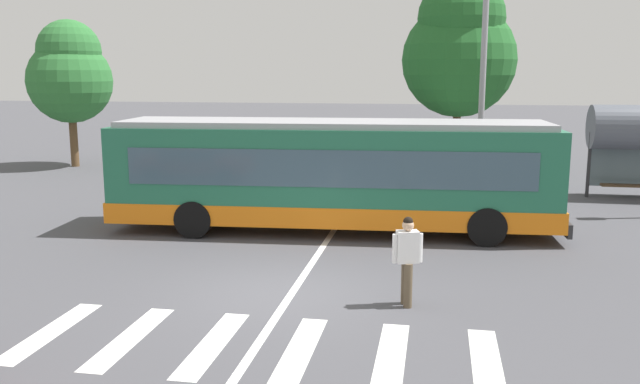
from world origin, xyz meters
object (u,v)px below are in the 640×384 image
at_px(background_tree_right, 460,48).
at_px(parked_car_charcoal, 366,160).
at_px(background_tree_left, 70,73).
at_px(parked_car_white, 433,160).
at_px(pedestrian_crossing_street, 407,256).
at_px(city_transit_bus, 332,174).
at_px(twin_arm_street_lamp, 484,44).
at_px(parked_car_teal, 306,158).

bearing_deg(background_tree_right, parked_car_charcoal, -133.68).
bearing_deg(background_tree_left, parked_car_white, -1.90).
bearing_deg(pedestrian_crossing_street, city_transit_bus, 112.43).
bearing_deg(parked_car_charcoal, pedestrian_crossing_street, -80.88).
distance_m(city_transit_bus, parked_car_white, 10.28).
distance_m(pedestrian_crossing_street, background_tree_right, 19.62).
xyz_separation_m(twin_arm_street_lamp, background_tree_left, (-18.08, 5.27, -0.94)).
xyz_separation_m(parked_car_teal, parked_car_white, (5.32, 0.47, 0.00)).
height_order(parked_car_teal, background_tree_left, background_tree_left).
height_order(pedestrian_crossing_street, background_tree_right, background_tree_right).
height_order(pedestrian_crossing_street, twin_arm_street_lamp, twin_arm_street_lamp).
bearing_deg(pedestrian_crossing_street, background_tree_left, 135.17).
relative_size(city_transit_bus, background_tree_left, 1.84).
bearing_deg(background_tree_left, parked_car_charcoal, -4.02).
bearing_deg(pedestrian_crossing_street, parked_car_teal, 108.26).
xyz_separation_m(city_transit_bus, background_tree_left, (-13.85, 10.44, 2.74)).
xyz_separation_m(twin_arm_street_lamp, background_tree_right, (-0.56, 8.25, 0.16)).
height_order(parked_car_white, twin_arm_street_lamp, twin_arm_street_lamp).
distance_m(city_transit_bus, twin_arm_street_lamp, 7.63).
bearing_deg(background_tree_right, twin_arm_street_lamp, -86.11).
bearing_deg(background_tree_left, city_transit_bus, -37.02).
xyz_separation_m(city_transit_bus, twin_arm_street_lamp, (4.23, 5.18, 3.68)).
relative_size(background_tree_left, background_tree_right, 0.78).
xyz_separation_m(parked_car_white, background_tree_left, (-16.52, 0.55, 3.56)).
distance_m(parked_car_teal, background_tree_right, 8.80).
relative_size(parked_car_teal, parked_car_charcoal, 1.00).
relative_size(parked_car_charcoal, parked_car_white, 0.99).
height_order(city_transit_bus, parked_car_white, city_transit_bus).
distance_m(pedestrian_crossing_street, background_tree_left, 23.05).
bearing_deg(twin_arm_street_lamp, pedestrian_crossing_street, -99.99).
xyz_separation_m(parked_car_charcoal, background_tree_left, (-13.75, 0.97, 3.56)).
bearing_deg(twin_arm_street_lamp, parked_car_charcoal, 135.20).
bearing_deg(background_tree_left, background_tree_right, 9.65).
relative_size(parked_car_charcoal, twin_arm_street_lamp, 0.53).
bearing_deg(parked_car_teal, parked_car_charcoal, 1.07).
distance_m(city_transit_bus, background_tree_right, 14.43).
bearing_deg(background_tree_right, parked_car_white, -105.73).
xyz_separation_m(parked_car_charcoal, background_tree_right, (3.77, 3.95, 4.66)).
relative_size(parked_car_charcoal, background_tree_right, 0.53).
bearing_deg(parked_car_charcoal, twin_arm_street_lamp, -44.80).
relative_size(city_transit_bus, twin_arm_street_lamp, 1.44).
distance_m(parked_car_teal, background_tree_left, 11.80).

